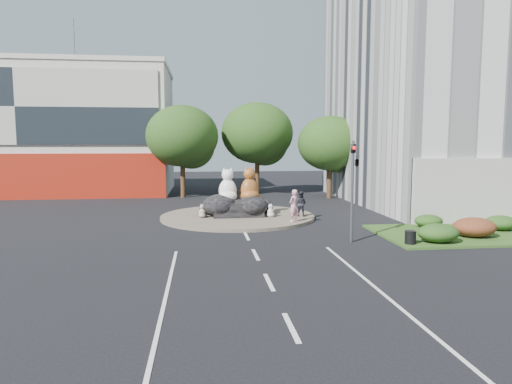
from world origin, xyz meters
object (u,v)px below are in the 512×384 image
cat_tabby (249,184)px  cat_white (228,185)px  pedestrian_pink (294,206)px  parked_car (98,189)px  kitten_calico (202,211)px  litter_bin (410,237)px  kitten_white (271,210)px  pedestrian_dark (301,204)px

cat_tabby → cat_white: bearing=161.7°
pedestrian_pink → parked_car: pedestrian_pink is taller
kitten_calico → cat_tabby: bearing=52.0°
kitten_calico → parked_car: bearing=161.5°
parked_car → litter_bin: bearing=-137.9°
kitten_white → cat_white: bearing=114.9°
kitten_white → pedestrian_dark: bearing=-42.0°
cat_white → kitten_calico: 2.39m
cat_tabby → litter_bin: 11.57m
kitten_white → kitten_calico: bearing=130.9°
pedestrian_dark → parked_car: size_ratio=0.34×
litter_bin → cat_tabby: bearing=126.0°
pedestrian_dark → kitten_white: bearing=36.0°
cat_white → cat_tabby: (1.43, 0.14, 0.03)m
cat_white → cat_tabby: bearing=6.5°
cat_white → kitten_white: size_ratio=2.54×
pedestrian_dark → litter_bin: (3.50, -8.27, -0.58)m
parked_car → cat_white: bearing=-138.6°
kitten_white → pedestrian_pink: 2.23m
kitten_calico → pedestrian_dark: size_ratio=0.54×
pedestrian_pink → cat_white: bearing=-79.1°
kitten_white → cat_tabby: bearing=92.9°
cat_tabby → litter_bin: size_ratio=3.62×
cat_white → pedestrian_pink: 4.83m
cat_white → pedestrian_pink: cat_white is taller
kitten_calico → pedestrian_pink: 5.87m
cat_white → parked_car: (-11.03, 13.09, -1.43)m
kitten_white → litter_bin: bearing=-101.6°
pedestrian_pink → pedestrian_dark: pedestrian_pink is taller
kitten_white → parked_car: parked_car is taller
kitten_white → parked_car: (-13.70, 14.04, 0.15)m
litter_bin → pedestrian_dark: bearing=112.9°
pedestrian_pink → pedestrian_dark: 2.16m
cat_white → litter_bin: size_ratio=3.54×
parked_car → litter_bin: size_ratio=7.60×
pedestrian_dark → pedestrian_pink: bearing=98.9°
cat_tabby → kitten_white: size_ratio=2.60×
cat_white → pedestrian_dark: size_ratio=1.37×
cat_white → kitten_calico: (-1.66, -0.67, -1.57)m
cat_white → kitten_white: 3.24m
cat_tabby → kitten_calico: 3.58m
cat_white → pedestrian_dark: cat_white is taller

